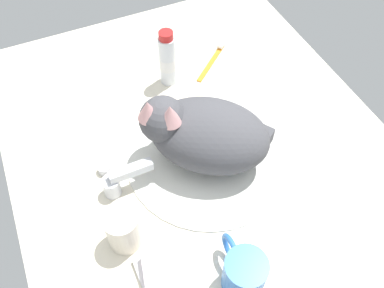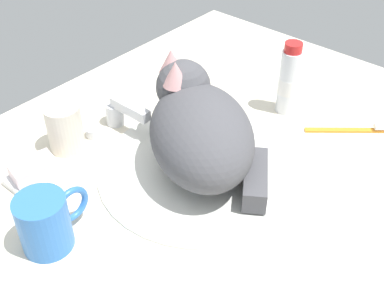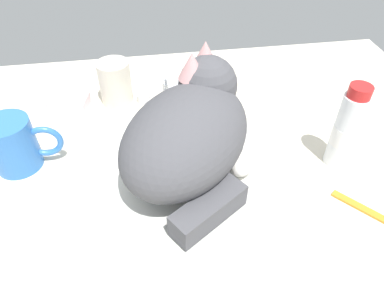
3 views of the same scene
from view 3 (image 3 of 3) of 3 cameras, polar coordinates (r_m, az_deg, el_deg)
ground_plane at (r=60.81cm, az=-0.87°, el=-5.60°), size 110.00×82.50×3.00cm
sink_basin at (r=59.42cm, az=-0.89°, el=-4.35°), size 35.68×35.68×0.84cm
faucet at (r=73.52cm, az=-3.19°, el=8.32°), size 14.16×10.77×6.34cm
cat at (r=55.02cm, az=-0.23°, el=2.24°), size 28.55×29.87×16.90cm
coffee_mug at (r=64.75cm, az=-26.09°, el=-0.06°), size 11.65×7.45×8.91cm
rinse_cup at (r=74.53cm, az=-11.97°, el=9.40°), size 6.34×6.34×8.87cm
soap_dish at (r=75.49cm, az=-18.46°, el=4.95°), size 9.00×6.40×1.20cm
soap_bar at (r=74.45cm, az=-18.76°, el=6.11°), size 8.07×5.97×2.56cm
toothpaste_bottle at (r=62.02cm, az=23.11°, el=2.15°), size 4.07×4.07×14.97cm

